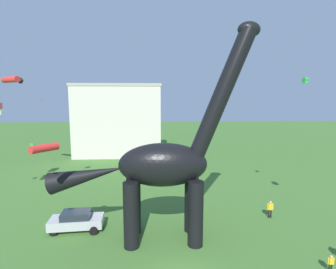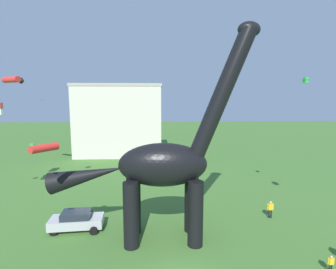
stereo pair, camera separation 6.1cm
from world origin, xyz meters
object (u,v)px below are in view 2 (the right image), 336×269
object	(u,v)px
dinosaur_sculpture	(162,165)
kite_mid_right	(305,80)
kite_near_low	(42,148)
kite_mid_left	(42,100)
parked_sedan_left	(77,220)
person_strolling_adult	(270,208)
person_far_spectator	(331,262)
kite_trailing	(14,80)

from	to	relation	value
dinosaur_sculpture	kite_mid_right	world-z (taller)	dinosaur_sculpture
kite_near_low	dinosaur_sculpture	bearing A→B (deg)	21.62
kite_mid_left	dinosaur_sculpture	bearing A→B (deg)	-38.31
kite_mid_left	kite_mid_right	xyz separation A→B (m)	(25.88, -5.62, 1.73)
parked_sedan_left	person_strolling_adult	xyz separation A→B (m)	(16.72, 1.32, 0.14)
parked_sedan_left	person_far_spectator	bearing A→B (deg)	-23.99
dinosaur_sculpture	kite_near_low	size ratio (longest dim) A/B	8.94
kite_mid_left	person_far_spectator	bearing A→B (deg)	-32.29
kite_mid_right	kite_mid_left	bearing A→B (deg)	167.74
person_far_spectator	kite_mid_right	bearing A→B (deg)	-128.55
person_far_spectator	kite_mid_right	size ratio (longest dim) A/B	2.21
parked_sedan_left	kite_trailing	bearing A→B (deg)	124.34
person_far_spectator	kite_near_low	xyz separation A→B (m)	(-17.47, 1.54, 6.97)
person_strolling_adult	kite_mid_left	distance (m)	25.55
kite_mid_left	kite_mid_right	size ratio (longest dim) A/B	2.28
kite_mid_left	kite_mid_right	distance (m)	26.54
kite_mid_left	kite_mid_right	bearing A→B (deg)	-12.26
person_strolling_adult	kite_near_low	distance (m)	19.23
dinosaur_sculpture	kite_trailing	bearing A→B (deg)	139.54
dinosaur_sculpture	kite_mid_right	distance (m)	15.32
parked_sedan_left	kite_near_low	world-z (taller)	kite_near_low
person_strolling_adult	kite_trailing	world-z (taller)	kite_trailing
parked_sedan_left	kite_mid_right	size ratio (longest dim) A/B	8.68
kite_trailing	kite_mid_left	bearing A→B (deg)	-46.76
kite_near_low	person_far_spectator	bearing A→B (deg)	-5.03
person_strolling_adult	kite_mid_left	world-z (taller)	kite_mid_left
kite_mid_left	kite_trailing	xyz separation A→B (m)	(-6.63, 7.05, 2.71)
kite_trailing	kite_mid_right	distance (m)	34.91
person_far_spectator	kite_near_low	size ratio (longest dim) A/B	0.62
person_strolling_adult	kite_near_low	size ratio (longest dim) A/B	0.88
dinosaur_sculpture	person_far_spectator	size ratio (longest dim) A/B	14.48
person_far_spectator	kite_mid_right	xyz separation A→B (m)	(2.91, 8.89, 11.66)
dinosaur_sculpture	person_strolling_adult	distance (m)	11.31
person_strolling_adult	person_far_spectator	bearing A→B (deg)	-130.39
parked_sedan_left	person_far_spectator	distance (m)	18.17
parked_sedan_left	kite_mid_left	world-z (taller)	kite_mid_left
person_strolling_adult	kite_near_low	world-z (taller)	kite_near_low
parked_sedan_left	kite_near_low	xyz separation A→B (m)	(-0.34, -4.53, 6.83)
kite_near_low	kite_mid_right	xyz separation A→B (m)	(20.38, 7.35, 4.69)
dinosaur_sculpture	parked_sedan_left	distance (m)	8.68
dinosaur_sculpture	person_strolling_adult	bearing A→B (deg)	17.86
person_strolling_adult	parked_sedan_left	bearing A→B (deg)	140.97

